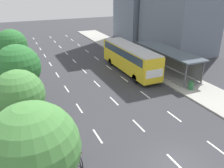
{
  "coord_description": "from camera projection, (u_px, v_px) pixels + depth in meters",
  "views": [
    {
      "loc": [
        -8.46,
        -8.9,
        10.39
      ],
      "look_at": [
        0.39,
        10.96,
        1.2
      ],
      "focal_mm": 37.77,
      "sensor_mm": 36.0,
      "label": 1
    }
  ],
  "objects": [
    {
      "name": "lane_divider_right",
      "position": [
        109.0,
        67.0,
        32.03
      ],
      "size": [
        0.14,
        49.06,
        0.01
      ],
      "color": "white",
      "rests_on": "ground"
    },
    {
      "name": "median_strip",
      "position": [
        16.0,
        77.0,
        28.4
      ],
      "size": [
        2.6,
        52.0,
        0.12
      ],
      "primitive_type": "cube",
      "color": "brown",
      "rests_on": "ground"
    },
    {
      "name": "bus_shelter",
      "position": [
        168.0,
        58.0,
        29.46
      ],
      "size": [
        2.9,
        10.94,
        2.86
      ],
      "color": "gray",
      "rests_on": "sidewalk_right"
    },
    {
      "name": "lane_divider_left",
      "position": [
        57.0,
        75.0,
        29.4
      ],
      "size": [
        0.14,
        49.06,
        0.01
      ],
      "color": "white",
      "rests_on": "ground"
    },
    {
      "name": "cyclist",
      "position": [
        78.0,
        152.0,
        14.63
      ],
      "size": [
        0.46,
        1.82,
        1.71
      ],
      "color": "black",
      "rests_on": "ground"
    },
    {
      "name": "bus",
      "position": [
        130.0,
        56.0,
        29.62
      ],
      "size": [
        2.54,
        11.29,
        3.37
      ],
      "color": "yellow",
      "rests_on": "ground"
    },
    {
      "name": "median_tree_fourth",
      "position": [
        11.0,
        45.0,
        25.23
      ],
      "size": [
        3.32,
        3.32,
        5.99
      ],
      "color": "brown",
      "rests_on": "median_strip"
    },
    {
      "name": "trash_bin",
      "position": [
        191.0,
        85.0,
        24.85
      ],
      "size": [
        0.52,
        0.52,
        0.85
      ],
      "primitive_type": "cylinder",
      "color": "#286B38",
      "rests_on": "sidewalk_right"
    },
    {
      "name": "ground_plane",
      "position": [
        178.0,
        165.0,
        14.71
      ],
      "size": [
        140.0,
        140.0,
        0.0
      ],
      "primitive_type": "plane",
      "color": "#38383D"
    },
    {
      "name": "median_tree_nearest",
      "position": [
        33.0,
        149.0,
        9.67
      ],
      "size": [
        4.0,
        4.0,
        6.06
      ],
      "color": "brown",
      "rests_on": "median_strip"
    },
    {
      "name": "median_tree_third",
      "position": [
        18.0,
        67.0,
        20.3
      ],
      "size": [
        3.93,
        3.93,
        5.68
      ],
      "color": "brown",
      "rests_on": "median_strip"
    },
    {
      "name": "lane_divider_center",
      "position": [
        84.0,
        71.0,
        30.72
      ],
      "size": [
        0.14,
        49.06,
        0.01
      ],
      "color": "white",
      "rests_on": "ground"
    },
    {
      "name": "sidewalk_right",
      "position": [
        142.0,
        60.0,
        34.97
      ],
      "size": [
        4.5,
        52.0,
        0.15
      ],
      "primitive_type": "cube",
      "color": "#ADAAA3",
      "rests_on": "ground"
    },
    {
      "name": "median_tree_second",
      "position": [
        19.0,
        95.0,
        14.93
      ],
      "size": [
        3.31,
        3.31,
        5.46
      ],
      "color": "brown",
      "rests_on": "median_strip"
    }
  ]
}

